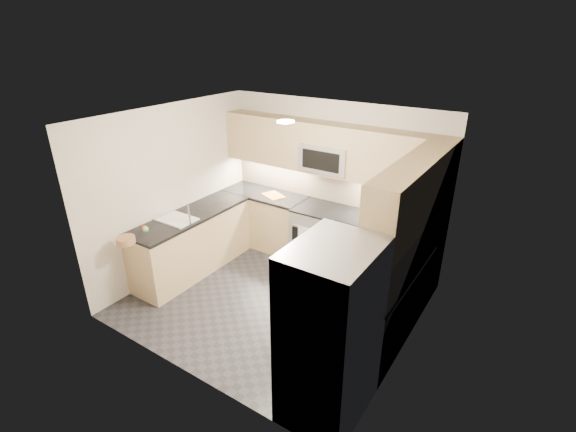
% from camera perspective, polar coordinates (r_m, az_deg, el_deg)
% --- Properties ---
extents(floor, '(3.60, 3.20, 0.00)m').
position_cam_1_polar(floor, '(5.89, -1.91, -11.44)').
color(floor, '#232328').
rests_on(floor, ground).
extents(ceiling, '(3.60, 3.20, 0.02)m').
position_cam_1_polar(ceiling, '(4.87, -2.33, 13.16)').
color(ceiling, beige).
rests_on(ceiling, wall_back).
extents(wall_back, '(3.60, 0.02, 2.50)m').
position_cam_1_polar(wall_back, '(6.53, 6.06, 4.59)').
color(wall_back, beige).
rests_on(wall_back, floor).
extents(wall_front, '(3.60, 0.02, 2.50)m').
position_cam_1_polar(wall_front, '(4.22, -14.87, -7.93)').
color(wall_front, beige).
rests_on(wall_front, floor).
extents(wall_left, '(0.02, 3.20, 2.50)m').
position_cam_1_polar(wall_left, '(6.39, -15.41, 3.40)').
color(wall_left, beige).
rests_on(wall_left, floor).
extents(wall_right, '(0.02, 3.20, 2.50)m').
position_cam_1_polar(wall_right, '(4.57, 16.77, -5.51)').
color(wall_right, beige).
rests_on(wall_right, floor).
extents(base_cab_back_left, '(1.42, 0.60, 0.90)m').
position_cam_1_polar(base_cab_back_left, '(7.13, -3.12, -0.50)').
color(base_cab_back_left, tan).
rests_on(base_cab_back_left, floor).
extents(base_cab_back_right, '(1.42, 0.60, 0.90)m').
position_cam_1_polar(base_cab_back_right, '(6.22, 13.37, -5.14)').
color(base_cab_back_right, tan).
rests_on(base_cab_back_right, floor).
extents(base_cab_right, '(0.60, 1.70, 0.90)m').
position_cam_1_polar(base_cab_right, '(5.18, 13.01, -11.65)').
color(base_cab_right, tan).
rests_on(base_cab_right, floor).
extents(base_cab_peninsula, '(0.60, 2.00, 0.90)m').
position_cam_1_polar(base_cab_peninsula, '(6.51, -12.85, -3.68)').
color(base_cab_peninsula, tan).
rests_on(base_cab_peninsula, floor).
extents(countertop_back_left, '(1.42, 0.63, 0.04)m').
position_cam_1_polar(countertop_back_left, '(6.94, -3.21, 3.02)').
color(countertop_back_left, black).
rests_on(countertop_back_left, base_cab_back_left).
extents(countertop_back_right, '(1.42, 0.63, 0.04)m').
position_cam_1_polar(countertop_back_right, '(6.01, 13.80, -1.23)').
color(countertop_back_right, black).
rests_on(countertop_back_right, base_cab_back_right).
extents(countertop_right, '(0.63, 1.70, 0.04)m').
position_cam_1_polar(countertop_right, '(4.93, 13.52, -7.22)').
color(countertop_right, black).
rests_on(countertop_right, base_cab_right).
extents(countertop_peninsula, '(0.63, 2.00, 0.04)m').
position_cam_1_polar(countertop_peninsula, '(6.31, -13.25, 0.09)').
color(countertop_peninsula, black).
rests_on(countertop_peninsula, base_cab_peninsula).
extents(upper_cab_back, '(3.60, 0.35, 0.75)m').
position_cam_1_polar(upper_cab_back, '(6.21, 5.53, 9.14)').
color(upper_cab_back, tan).
rests_on(upper_cab_back, wall_back).
extents(upper_cab_right, '(0.35, 1.95, 0.75)m').
position_cam_1_polar(upper_cab_right, '(4.61, 16.61, 2.74)').
color(upper_cab_right, tan).
rests_on(upper_cab_right, wall_right).
extents(backsplash_back, '(3.60, 0.01, 0.51)m').
position_cam_1_polar(backsplash_back, '(6.54, 6.02, 4.12)').
color(backsplash_back, tan).
rests_on(backsplash_back, wall_back).
extents(backsplash_right, '(0.01, 2.30, 0.51)m').
position_cam_1_polar(backsplash_right, '(4.98, 18.23, -3.82)').
color(backsplash_right, tan).
rests_on(backsplash_right, wall_right).
extents(gas_range, '(0.76, 0.65, 0.91)m').
position_cam_1_polar(gas_range, '(6.58, 4.44, -2.73)').
color(gas_range, '#9A9CA1').
rests_on(gas_range, floor).
extents(range_cooktop, '(0.76, 0.65, 0.03)m').
position_cam_1_polar(range_cooktop, '(6.38, 4.57, 0.94)').
color(range_cooktop, black).
rests_on(range_cooktop, gas_range).
extents(oven_door_glass, '(0.62, 0.02, 0.45)m').
position_cam_1_polar(oven_door_glass, '(6.33, 2.97, -3.92)').
color(oven_door_glass, black).
rests_on(oven_door_glass, gas_range).
extents(oven_handle, '(0.60, 0.02, 0.02)m').
position_cam_1_polar(oven_handle, '(6.19, 2.93, -1.79)').
color(oven_handle, '#B2B5BA').
rests_on(oven_handle, gas_range).
extents(microwave, '(0.76, 0.40, 0.40)m').
position_cam_1_polar(microwave, '(6.22, 5.38, 7.98)').
color(microwave, '#AAACB2').
rests_on(microwave, upper_cab_back).
extents(microwave_door, '(0.60, 0.01, 0.28)m').
position_cam_1_polar(microwave_door, '(6.05, 4.44, 7.53)').
color(microwave_door, black).
rests_on(microwave_door, microwave).
extents(refrigerator, '(0.70, 0.90, 1.80)m').
position_cam_1_polar(refrigerator, '(3.96, 5.82, -15.72)').
color(refrigerator, '#ABADB3').
rests_on(refrigerator, floor).
extents(fridge_handle_left, '(0.02, 0.02, 1.20)m').
position_cam_1_polar(fridge_handle_left, '(3.95, -0.32, -14.75)').
color(fridge_handle_left, '#B2B5BA').
rests_on(fridge_handle_left, refrigerator).
extents(fridge_handle_right, '(0.02, 0.02, 1.20)m').
position_cam_1_polar(fridge_handle_right, '(4.20, 2.47, -12.14)').
color(fridge_handle_right, '#B2B5BA').
rests_on(fridge_handle_right, refrigerator).
extents(sink_basin, '(0.52, 0.38, 0.16)m').
position_cam_1_polar(sink_basin, '(6.17, -14.86, -1.04)').
color(sink_basin, white).
rests_on(sink_basin, base_cab_peninsula).
extents(faucet, '(0.03, 0.03, 0.28)m').
position_cam_1_polar(faucet, '(5.91, -13.35, 0.10)').
color(faucet, silver).
rests_on(faucet, countertop_peninsula).
extents(utensil_bowl, '(0.36, 0.36, 0.17)m').
position_cam_1_polar(utensil_bowl, '(5.85, 16.33, -1.08)').
color(utensil_bowl, '#5AC052').
rests_on(utensil_bowl, countertop_back_right).
extents(cutting_board, '(0.43, 0.37, 0.01)m').
position_cam_1_polar(cutting_board, '(6.81, -2.01, 2.84)').
color(cutting_board, orange).
rests_on(cutting_board, countertop_back_left).
extents(fruit_basket, '(0.24, 0.24, 0.08)m').
position_cam_1_polar(fruit_basket, '(5.68, -21.30, -3.11)').
color(fruit_basket, '#A7754E').
rests_on(fruit_basket, countertop_peninsula).
extents(fruit_apple, '(0.07, 0.07, 0.07)m').
position_cam_1_polar(fruit_apple, '(5.77, -19.12, -1.52)').
color(fruit_apple, '#A2121A').
rests_on(fruit_apple, fruit_basket).
extents(fruit_pear, '(0.08, 0.08, 0.08)m').
position_cam_1_polar(fruit_pear, '(5.73, -18.92, -1.70)').
color(fruit_pear, '#68C454').
rests_on(fruit_pear, fruit_basket).
extents(dish_towel_check, '(0.18, 0.02, 0.33)m').
position_cam_1_polar(dish_towel_check, '(6.29, 2.08, -3.04)').
color(dish_towel_check, white).
rests_on(dish_towel_check, oven_handle).
extents(dish_towel_blue, '(0.17, 0.02, 0.33)m').
position_cam_1_polar(dish_towel_blue, '(6.19, 3.93, -3.59)').
color(dish_towel_blue, navy).
rests_on(dish_towel_blue, oven_handle).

